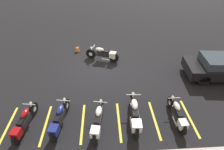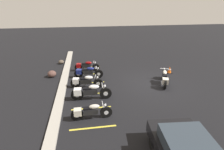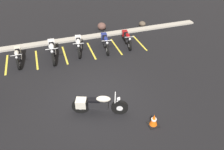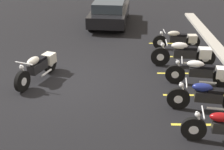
# 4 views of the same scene
# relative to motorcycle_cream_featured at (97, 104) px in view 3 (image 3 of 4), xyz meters

# --- Properties ---
(ground) EXTENTS (60.00, 60.00, 0.00)m
(ground) POSITION_rel_motorcycle_cream_featured_xyz_m (0.25, 0.80, -0.47)
(ground) COLOR black
(motorcycle_cream_featured) EXTENTS (2.15, 1.03, 0.89)m
(motorcycle_cream_featured) POSITION_rel_motorcycle_cream_featured_xyz_m (0.00, 0.00, 0.00)
(motorcycle_cream_featured) COLOR black
(motorcycle_cream_featured) RESTS_ON ground
(parked_bike_0) EXTENTS (0.55, 1.97, 0.78)m
(parked_bike_0) POSITION_rel_motorcycle_cream_featured_xyz_m (-3.04, 5.15, -0.06)
(parked_bike_0) COLOR black
(parked_bike_0) RESTS_ON ground
(parked_bike_1) EXTENTS (0.65, 2.32, 0.91)m
(parked_bike_1) POSITION_rel_motorcycle_cream_featured_xyz_m (-1.20, 5.09, 0.01)
(parked_bike_1) COLOR black
(parked_bike_1) RESTS_ON ground
(parked_bike_2) EXTENTS (0.71, 2.11, 0.84)m
(parked_bike_2) POSITION_rel_motorcycle_cream_featured_xyz_m (0.33, 5.30, -0.03)
(parked_bike_2) COLOR black
(parked_bike_2) RESTS_ON ground
(parked_bike_3) EXTENTS (0.69, 2.12, 0.84)m
(parked_bike_3) POSITION_rel_motorcycle_cream_featured_xyz_m (1.93, 5.13, -0.03)
(parked_bike_3) COLOR black
(parked_bike_3) RESTS_ON ground
(parked_bike_4) EXTENTS (0.65, 2.01, 0.79)m
(parked_bike_4) POSITION_rel_motorcycle_cream_featured_xyz_m (3.34, 5.20, -0.05)
(parked_bike_4) COLOR black
(parked_bike_4) RESTS_ON ground
(concrete_curb) EXTENTS (18.00, 0.50, 0.12)m
(concrete_curb) POSITION_rel_motorcycle_cream_featured_xyz_m (0.25, 6.78, -0.41)
(concrete_curb) COLOR #A8A399
(concrete_curb) RESTS_ON ground
(landscape_rock_0) EXTENTS (0.62, 0.64, 0.36)m
(landscape_rock_0) POSITION_rel_motorcycle_cream_featured_xyz_m (5.44, 7.37, -0.29)
(landscape_rock_0) COLOR brown
(landscape_rock_0) RESTS_ON ground
(landscape_rock_1) EXTENTS (0.74, 0.77, 0.51)m
(landscape_rock_1) POSITION_rel_motorcycle_cream_featured_xyz_m (2.47, 7.72, -0.22)
(landscape_rock_1) COLOR brown
(landscape_rock_1) RESTS_ON ground
(traffic_cone) EXTENTS (0.40, 0.40, 0.53)m
(traffic_cone) POSITION_rel_motorcycle_cream_featured_xyz_m (1.87, -1.30, -0.23)
(traffic_cone) COLOR black
(traffic_cone) RESTS_ON ground
(stall_line_0) EXTENTS (0.10, 2.10, 0.00)m
(stall_line_0) POSITION_rel_motorcycle_cream_featured_xyz_m (-3.72, 5.04, -0.47)
(stall_line_0) COLOR gold
(stall_line_0) RESTS_ON ground
(stall_line_1) EXTENTS (0.10, 2.10, 0.00)m
(stall_line_1) POSITION_rel_motorcycle_cream_featured_xyz_m (-2.14, 5.04, -0.47)
(stall_line_1) COLOR gold
(stall_line_1) RESTS_ON ground
(stall_line_2) EXTENTS (0.10, 2.10, 0.00)m
(stall_line_2) POSITION_rel_motorcycle_cream_featured_xyz_m (-0.56, 5.04, -0.47)
(stall_line_2) COLOR gold
(stall_line_2) RESTS_ON ground
(stall_line_3) EXTENTS (0.10, 2.10, 0.00)m
(stall_line_3) POSITION_rel_motorcycle_cream_featured_xyz_m (1.02, 5.04, -0.47)
(stall_line_3) COLOR gold
(stall_line_3) RESTS_ON ground
(stall_line_4) EXTENTS (0.10, 2.10, 0.00)m
(stall_line_4) POSITION_rel_motorcycle_cream_featured_xyz_m (2.60, 5.04, -0.47)
(stall_line_4) COLOR gold
(stall_line_4) RESTS_ON ground
(stall_line_5) EXTENTS (0.10, 2.10, 0.00)m
(stall_line_5) POSITION_rel_motorcycle_cream_featured_xyz_m (4.18, 5.04, -0.47)
(stall_line_5) COLOR gold
(stall_line_5) RESTS_ON ground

